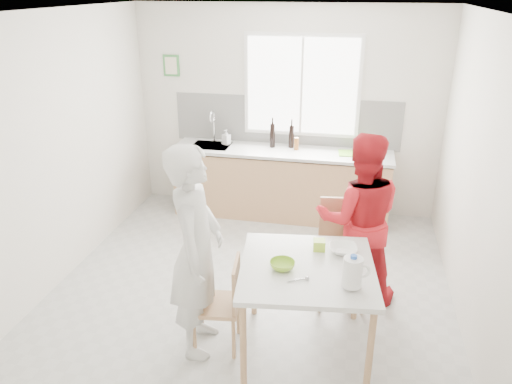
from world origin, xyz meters
TOP-DOWN VIEW (x-y plane):
  - ground at (0.00, 0.00)m, footprint 4.50×4.50m
  - room_shell at (0.00, 0.00)m, footprint 4.50×4.50m
  - window at (0.20, 2.23)m, footprint 1.50×0.06m
  - backsplash at (0.00, 2.24)m, footprint 3.00×0.02m
  - picture_frame at (-1.55, 2.23)m, footprint 0.22×0.03m
  - kitchen_counter at (-0.00, 1.95)m, footprint 2.84×0.64m
  - dining_table at (0.64, -0.69)m, footprint 1.19×1.19m
  - chair_left at (-0.04, -0.77)m, footprint 0.43×0.43m
  - chair_far at (0.88, 0.18)m, footprint 0.52×0.52m
  - person_white at (-0.25, -0.80)m, footprint 0.52×0.71m
  - person_red at (1.02, 0.21)m, footprint 0.90×0.74m
  - bowl_green at (0.44, -0.76)m, footprint 0.23×0.23m
  - bowl_white at (0.90, -0.40)m, footprint 0.26×0.26m
  - milk_jug at (0.99, -0.93)m, footprint 0.20×0.15m
  - green_box at (0.70, -0.40)m, footprint 0.11×0.11m
  - spoon at (0.59, -0.92)m, footprint 0.15×0.08m
  - cutting_board at (0.90, 1.97)m, footprint 0.37×0.28m
  - wine_bottle_a at (-0.14, 2.05)m, footprint 0.07×0.07m
  - wine_bottle_b at (0.10, 2.08)m, footprint 0.07×0.07m
  - jar_amber at (0.18, 2.00)m, footprint 0.06×0.06m
  - soap_bottle at (-0.76, 2.05)m, footprint 0.12×0.12m

SIDE VIEW (x-z plane):
  - ground at x=0.00m, z-range 0.00..0.00m
  - kitchen_counter at x=0.00m, z-range -0.27..1.10m
  - chair_left at x=-0.04m, z-range 0.04..0.87m
  - chair_far at x=0.88m, z-range 0.05..1.07m
  - dining_table at x=0.64m, z-range 0.33..1.15m
  - spoon at x=0.59m, z-range 0.83..0.84m
  - person_red at x=1.02m, z-range 0.00..1.70m
  - bowl_white at x=0.90m, z-range 0.82..0.88m
  - bowl_green at x=0.44m, z-range 0.82..0.89m
  - green_box at x=0.70m, z-range 0.82..0.91m
  - person_white at x=-0.25m, z-range 0.00..1.82m
  - cutting_board at x=0.90m, z-range 0.92..0.93m
  - milk_jug at x=0.99m, z-range 0.83..1.09m
  - jar_amber at x=0.18m, z-range 0.92..1.08m
  - soap_bottle at x=-0.76m, z-range 0.92..1.12m
  - wine_bottle_b at x=0.10m, z-range 0.92..1.22m
  - wine_bottle_a at x=-0.14m, z-range 0.92..1.24m
  - backsplash at x=0.00m, z-range 0.90..1.55m
  - room_shell at x=0.00m, z-range -0.61..3.89m
  - window at x=0.20m, z-range 1.05..2.35m
  - picture_frame at x=-1.55m, z-range 1.76..2.04m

